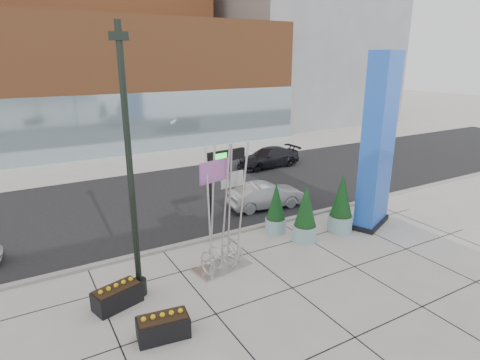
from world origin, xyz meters
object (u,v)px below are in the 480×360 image
concrete_bollard (119,297)px  overhead_street_sign (224,164)px  public_art_sculpture (222,237)px  lamp_post (132,195)px  car_silver_mid (266,196)px  blue_pylon (378,146)px

concrete_bollard → overhead_street_sign: (5.40, 2.83, 3.11)m
public_art_sculpture → overhead_street_sign: public_art_sculpture is taller
lamp_post → overhead_street_sign: bearing=28.3°
public_art_sculpture → concrete_bollard: bearing=178.1°
public_art_sculpture → lamp_post: bearing=173.8°
overhead_street_sign → car_silver_mid: 5.11m
public_art_sculpture → car_silver_mid: 6.80m
blue_pylon → car_silver_mid: (-3.16, 4.39, -3.21)m
lamp_post → overhead_street_sign: (4.62, 2.48, -0.17)m
blue_pylon → concrete_bollard: 12.76m
public_art_sculpture → overhead_street_sign: (1.33, 2.30, 2.14)m
lamp_post → public_art_sculpture: lamp_post is taller
overhead_street_sign → concrete_bollard: bearing=-160.1°
car_silver_mid → public_art_sculpture: bearing=138.5°
public_art_sculpture → overhead_street_sign: size_ratio=1.23×
blue_pylon → public_art_sculpture: (-8.17, -0.16, -2.61)m
car_silver_mid → blue_pylon: bearing=-138.1°
lamp_post → car_silver_mid: 9.98m
blue_pylon → lamp_post: size_ratio=0.92×
blue_pylon → public_art_sculpture: bearing=157.1°
blue_pylon → overhead_street_sign: blue_pylon is taller
lamp_post → concrete_bollard: bearing=-156.2°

